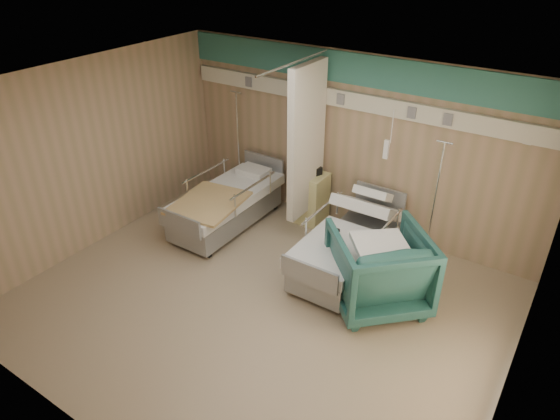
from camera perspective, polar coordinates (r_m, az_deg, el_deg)
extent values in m
cube|color=gray|center=(6.71, -2.29, -10.54)|extent=(6.00, 5.00, 0.00)
cube|color=tan|center=(7.85, 8.27, 7.47)|extent=(6.00, 0.04, 2.80)
cube|color=tan|center=(4.54, -21.94, -13.36)|extent=(6.00, 0.04, 2.80)
cube|color=tan|center=(7.89, -20.62, 5.92)|extent=(0.04, 5.00, 2.80)
cube|color=tan|center=(5.06, 26.61, -9.56)|extent=(0.04, 5.00, 2.80)
cube|color=silver|center=(5.35, -2.91, 12.98)|extent=(6.00, 5.00, 0.04)
cube|color=#317369|center=(7.48, 8.86, 15.59)|extent=(6.00, 0.04, 0.45)
cube|color=beige|center=(7.58, 8.49, 12.26)|extent=(5.88, 0.08, 0.25)
cylinder|color=silver|center=(6.91, 1.78, 16.54)|extent=(0.03, 1.80, 0.03)
cube|color=white|center=(7.57, 3.05, 7.79)|extent=(0.12, 0.90, 2.35)
cube|color=#D4CE84|center=(8.26, 3.45, 1.41)|extent=(0.50, 0.48, 0.85)
imported|color=#20504B|center=(6.52, 11.20, -6.59)|extent=(1.64, 1.64, 1.07)
cube|color=white|center=(6.18, 11.51, -2.46)|extent=(0.86, 0.85, 0.07)
cylinder|color=silver|center=(7.87, 16.26, -4.94)|extent=(0.33, 0.33, 0.03)
cylinder|color=silver|center=(7.41, 17.23, 0.82)|extent=(0.03, 0.03, 1.83)
cylinder|color=silver|center=(7.04, 18.33, 7.36)|extent=(0.22, 0.03, 0.03)
cylinder|color=silver|center=(9.27, -4.55, 1.86)|extent=(0.35, 0.35, 0.03)
cylinder|color=silver|center=(8.86, -4.79, 7.27)|extent=(0.03, 0.03, 1.92)
cylinder|color=silver|center=(8.54, -5.06, 13.24)|extent=(0.23, 0.03, 0.03)
cube|color=black|center=(7.00, 6.03, -2.23)|extent=(0.19, 0.09, 0.04)
cube|color=tan|center=(7.71, -8.18, 0.83)|extent=(1.08, 1.28, 0.04)
cube|color=black|center=(8.09, 3.93, 4.64)|extent=(0.28, 0.23, 0.13)
cylinder|color=white|center=(8.22, 3.02, 5.15)|extent=(0.11, 0.11, 0.14)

